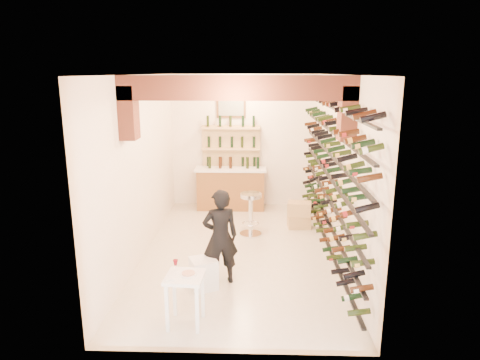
% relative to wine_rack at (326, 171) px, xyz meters
% --- Properties ---
extents(ground, '(6.00, 6.00, 0.00)m').
position_rel_wine_rack_xyz_m(ground, '(-1.53, 0.00, -1.55)').
color(ground, beige).
rests_on(ground, ground).
extents(room_shell, '(3.52, 6.02, 3.21)m').
position_rel_wine_rack_xyz_m(room_shell, '(-1.53, -0.26, 0.70)').
color(room_shell, white).
rests_on(room_shell, ground).
extents(wine_rack, '(0.32, 5.70, 2.56)m').
position_rel_wine_rack_xyz_m(wine_rack, '(0.00, 0.00, 0.00)').
color(wine_rack, black).
rests_on(wine_rack, ground).
extents(back_counter, '(1.70, 0.62, 1.29)m').
position_rel_wine_rack_xyz_m(back_counter, '(-1.83, 2.65, -1.02)').
color(back_counter, brown).
rests_on(back_counter, ground).
extents(back_shelving, '(1.40, 0.31, 2.73)m').
position_rel_wine_rack_xyz_m(back_shelving, '(-1.83, 2.89, -0.38)').
color(back_shelving, tan).
rests_on(back_shelving, ground).
extents(tasting_table, '(0.51, 0.51, 0.85)m').
position_rel_wine_rack_xyz_m(tasting_table, '(-2.16, -2.39, -0.97)').
color(tasting_table, white).
rests_on(tasting_table, ground).
extents(white_stool, '(0.49, 0.49, 0.47)m').
position_rel_wine_rack_xyz_m(white_stool, '(-2.04, -1.39, -1.31)').
color(white_stool, white).
rests_on(white_stool, ground).
extents(person, '(0.63, 0.50, 1.52)m').
position_rel_wine_rack_xyz_m(person, '(-1.79, -1.19, -0.79)').
color(person, black).
rests_on(person, ground).
extents(chrome_barstool, '(0.45, 0.45, 0.88)m').
position_rel_wine_rack_xyz_m(chrome_barstool, '(-1.33, 0.88, -1.04)').
color(chrome_barstool, silver).
rests_on(chrome_barstool, ground).
extents(crate_lower, '(0.49, 0.35, 0.28)m').
position_rel_wine_rack_xyz_m(crate_lower, '(-0.30, 1.33, -1.41)').
color(crate_lower, tan).
rests_on(crate_lower, ground).
extents(crate_upper, '(0.54, 0.41, 0.29)m').
position_rel_wine_rack_xyz_m(crate_upper, '(-0.30, 1.33, -1.12)').
color(crate_upper, tan).
rests_on(crate_upper, crate_lower).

